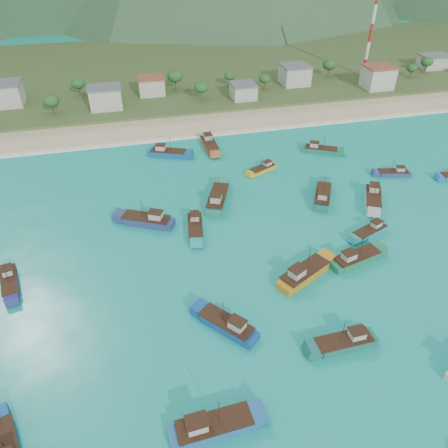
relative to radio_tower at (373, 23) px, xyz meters
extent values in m
plane|color=#0D9183|center=(-79.83, -108.00, -21.91)|extent=(600.00, 600.00, 0.00)
cube|color=beige|center=(-79.83, -29.00, -21.91)|extent=(400.00, 18.00, 1.20)
cube|color=#385123|center=(-79.83, 32.00, -21.91)|extent=(400.00, 110.00, 2.40)
cube|color=white|center=(-79.83, -38.50, -21.91)|extent=(400.00, 2.50, 0.08)
cube|color=beige|center=(-137.84, 0.06, -16.58)|extent=(9.19, 10.04, 7.44)
cube|color=beige|center=(-104.64, -11.14, -16.81)|extent=(10.71, 8.31, 7.00)
cube|color=beige|center=(-87.81, -1.19, -17.30)|extent=(9.31, 7.76, 6.01)
cube|color=beige|center=(-55.53, -13.23, -17.85)|extent=(8.48, 8.55, 4.92)
cube|color=beige|center=(-31.61, -2.72, -16.84)|extent=(10.28, 9.91, 6.92)
cube|color=beige|center=(-2.27, -14.66, -16.37)|extent=(10.34, 9.20, 7.86)
cube|color=beige|center=(34.95, 3.19, -17.80)|extent=(11.72, 8.38, 5.02)
cylinder|color=red|center=(0.00, 0.00, -16.92)|extent=(1.20, 1.20, 6.77)
cylinder|color=white|center=(0.00, 0.00, -10.15)|extent=(1.20, 1.20, 6.77)
cylinder|color=red|center=(0.00, 0.00, -3.38)|extent=(1.20, 1.20, 6.77)
cylinder|color=white|center=(0.00, 0.00, 3.38)|extent=(1.20, 1.20, 6.77)
cube|color=teal|center=(-87.25, -86.88, -21.36)|extent=(4.62, 10.80, 1.90)
cube|color=beige|center=(-86.93, -84.77, -19.63)|extent=(2.25, 2.64, 1.55)
cylinder|color=#382114|center=(-87.33, -87.47, -18.26)|extent=(0.12, 0.12, 4.28)
cube|color=#13538D|center=(-88.14, -49.43, -21.29)|extent=(11.62, 7.23, 2.03)
cube|color=beige|center=(-90.26, -48.58, -19.45)|extent=(3.12, 2.85, 1.65)
cylinder|color=#382114|center=(-87.55, -49.66, -17.98)|extent=(0.12, 0.12, 4.58)
cube|color=#18665E|center=(-54.16, -81.48, -21.24)|extent=(8.54, 11.96, 2.13)
cube|color=beige|center=(-55.28, -83.60, -19.31)|extent=(3.14, 3.35, 1.73)
cylinder|color=#382114|center=(-53.85, -80.89, -17.78)|extent=(0.12, 0.12, 4.79)
cube|color=navy|center=(-97.71, -81.74, -21.21)|extent=(12.41, 8.60, 2.20)
cube|color=beige|center=(-95.49, -82.84, -19.22)|extent=(3.45, 3.21, 1.79)
cylinder|color=#382114|center=(-98.32, -81.43, -17.64)|extent=(0.12, 0.12, 4.95)
cube|color=#C17B18|center=(-69.20, -106.91, -21.19)|extent=(12.56, 8.95, 2.23)
cube|color=beige|center=(-71.42, -108.08, -19.16)|extent=(3.52, 3.30, 1.82)
cylinder|color=#382114|center=(-68.58, -106.58, -17.56)|extent=(0.12, 0.12, 5.03)
cube|color=#B65329|center=(-75.45, -47.31, -21.25)|extent=(3.64, 11.66, 2.11)
cube|color=beige|center=(-75.49, -44.93, -19.34)|extent=(2.17, 2.67, 1.71)
cylinder|color=#382114|center=(-75.44, -47.96, -17.83)|extent=(0.12, 0.12, 4.74)
cube|color=#18734E|center=(-44.13, -57.82, -21.37)|extent=(10.54, 7.43, 1.87)
cube|color=beige|center=(-46.00, -56.86, -19.68)|extent=(2.94, 2.75, 1.52)
cylinder|color=#382114|center=(-43.61, -58.09, -18.33)|extent=(0.12, 0.12, 4.21)
cube|color=#1A6657|center=(-69.30, -124.03, -21.33)|extent=(10.79, 3.47, 1.95)
cube|color=beige|center=(-67.11, -123.96, -19.57)|extent=(2.49, 2.03, 1.58)
cylinder|color=#382114|center=(-69.91, -124.04, -18.17)|extent=(0.12, 0.12, 4.38)
cube|color=teal|center=(-49.98, -97.38, -21.45)|extent=(9.78, 6.04, 1.71)
cube|color=beige|center=(-48.19, -96.67, -19.90)|extent=(2.62, 2.39, 1.39)
cylinder|color=#382114|center=(-50.48, -97.58, -18.67)|extent=(0.12, 0.12, 3.85)
cube|color=navy|center=(-125.03, -95.86, -21.42)|extent=(4.88, 10.14, 1.77)
cube|color=beige|center=(-125.45, -93.91, -19.81)|extent=(2.21, 2.54, 1.44)
cylinder|color=#382114|center=(-124.91, -96.40, -18.54)|extent=(0.12, 0.12, 3.99)
cube|color=#225E99|center=(-93.13, -133.05, -21.22)|extent=(12.10, 4.17, 2.17)
cube|color=beige|center=(-95.57, -133.18, -19.26)|extent=(2.83, 2.33, 1.76)
cylinder|color=#382114|center=(-92.46, -133.01, -17.70)|extent=(0.12, 0.12, 4.88)
cube|color=navy|center=(-87.22, -115.76, -21.29)|extent=(9.69, 10.66, 2.03)
cube|color=beige|center=(-85.76, -117.51, -19.46)|extent=(3.19, 3.25, 1.65)
cylinder|color=#382114|center=(-87.63, -115.28, -18.00)|extent=(0.12, 0.12, 4.56)
cube|color=gold|center=(-64.36, -64.54, -21.53)|extent=(8.77, 5.94, 1.55)
cube|color=beige|center=(-62.79, -63.79, -20.13)|extent=(2.42, 2.24, 1.26)
cylinder|color=#382114|center=(-64.80, -64.75, -19.02)|extent=(0.12, 0.12, 3.49)
cube|color=beige|center=(-42.62, -85.61, -21.25)|extent=(8.50, 11.82, 2.11)
cube|color=beige|center=(-41.50, -83.52, -19.35)|extent=(3.11, 3.32, 1.71)
cylinder|color=#382114|center=(-42.93, -86.19, -17.83)|extent=(0.12, 0.12, 4.74)
cube|color=#1E8060|center=(-79.72, -76.77, -21.12)|extent=(8.49, 13.50, 2.37)
cube|color=beige|center=(-80.73, -79.24, -18.98)|extent=(3.33, 3.64, 1.92)
cylinder|color=#382114|center=(-79.44, -76.09, -17.28)|extent=(0.12, 0.12, 5.32)
cube|color=#1F7150|center=(-57.16, -105.12, -21.28)|extent=(11.77, 6.02, 2.05)
cube|color=beige|center=(-59.40, -105.69, -19.42)|extent=(3.00, 2.64, 1.67)
cylinder|color=#382114|center=(-56.54, -104.96, -17.94)|extent=(0.12, 0.12, 4.62)
cube|color=navy|center=(-30.77, -74.92, -21.51)|extent=(9.16, 4.57, 1.60)
cube|color=beige|center=(-29.02, -75.34, -20.06)|extent=(2.32, 2.03, 1.30)
cylinder|color=#382114|center=(-31.25, -74.80, -18.91)|extent=(0.12, 0.12, 3.60)
camera|label=1|loc=(-99.39, -164.55, 37.23)|focal=35.00mm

